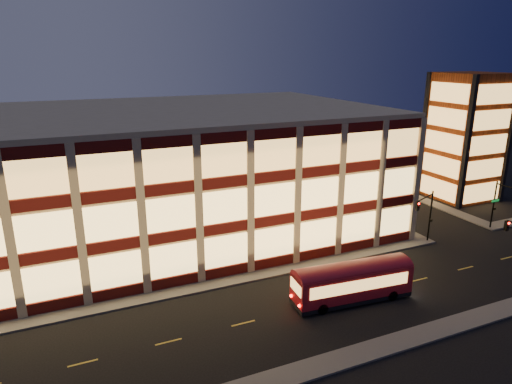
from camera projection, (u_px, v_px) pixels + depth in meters
name	position (u px, v px, depth m)	size (l,w,h in m)	color
ground	(239.00, 285.00, 42.20)	(200.00, 200.00, 0.00)	black
sidewalk_office_south	(204.00, 286.00, 41.89)	(54.00, 2.00, 0.15)	#514F4C
sidewalk_office_east	(343.00, 201.00, 65.95)	(2.00, 30.00, 0.15)	#514F4C
sidewalk_tower_west	(403.00, 192.00, 70.20)	(2.00, 30.00, 0.15)	#514F4C
sidewalk_near	(310.00, 369.00, 30.80)	(100.00, 2.00, 0.15)	#514F4C
office_building	(162.00, 171.00, 53.75)	(50.45, 30.45, 14.50)	tan
stair_tower	(465.00, 137.00, 65.49)	(8.60, 8.60, 18.00)	#8C3814
traffic_signal_far	(426.00, 210.00, 49.80)	(3.79, 1.87, 6.00)	black
traffic_signal_right	(505.00, 200.00, 53.42)	(1.20, 4.37, 6.00)	black
trolley_bus	(352.00, 280.00, 39.00)	(10.66, 3.54, 3.55)	maroon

